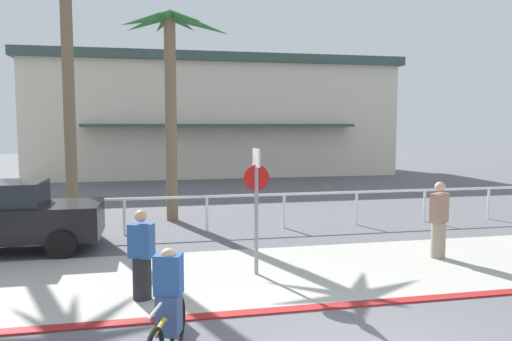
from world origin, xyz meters
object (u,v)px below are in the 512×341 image
at_px(pedestrian_1, 142,259).
at_px(car_black_1, 2,216).
at_px(cyclist_yellow_0, 168,309).
at_px(palm_tree_4, 170,62).
at_px(stop_sign_bike_lane, 256,193).
at_px(pedestrian_0, 439,223).

bearing_deg(pedestrian_1, car_black_1, 129.67).
bearing_deg(car_black_1, cyclist_yellow_0, -59.86).
bearing_deg(palm_tree_4, pedestrian_1, -96.49).
height_order(stop_sign_bike_lane, cyclist_yellow_0, stop_sign_bike_lane).
relative_size(palm_tree_4, cyclist_yellow_0, 3.74).
distance_m(car_black_1, pedestrian_0, 10.18).
height_order(pedestrian_0, pedestrian_1, pedestrian_0).
bearing_deg(pedestrian_1, cyclist_yellow_0, -80.97).
bearing_deg(pedestrian_0, pedestrian_1, -168.25).
bearing_deg(stop_sign_bike_lane, palm_tree_4, 102.96).
distance_m(palm_tree_4, car_black_1, 6.62).
bearing_deg(palm_tree_4, pedestrian_0, -45.51).
bearing_deg(stop_sign_bike_lane, cyclist_yellow_0, -119.00).
bearing_deg(car_black_1, pedestrian_0, -14.96).
xyz_separation_m(car_black_1, pedestrian_1, (3.31, -3.99, -0.15)).
distance_m(stop_sign_bike_lane, pedestrian_1, 2.63).
bearing_deg(pedestrian_0, car_black_1, 165.04).
height_order(cyclist_yellow_0, pedestrian_1, pedestrian_1).
bearing_deg(palm_tree_4, car_black_1, -142.29).
bearing_deg(pedestrian_1, pedestrian_0, 11.75).
xyz_separation_m(palm_tree_4, pedestrian_0, (5.72, -5.82, -4.14)).
relative_size(car_black_1, pedestrian_0, 2.50).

